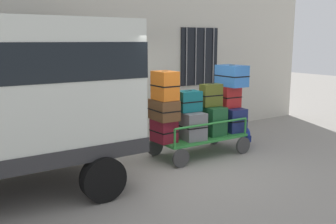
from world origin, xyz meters
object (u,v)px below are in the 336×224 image
luggage_cart (199,139)px  suitcase_center_middle (211,95)px  suitcase_left_middle (164,110)px  suitcase_midright_top (232,76)px  suitcase_midleft_middle (188,101)px  suitcase_center_bottom (210,120)px  suitcase_left_bottom (164,131)px  suitcase_left_top (165,86)px  suitcase_midright_bottom (231,119)px  backpack (246,137)px  suitcase_midright_middle (231,97)px  suitcase_midleft_bottom (189,125)px

luggage_cart → suitcase_center_middle: suitcase_center_middle is taller
suitcase_left_middle → suitcase_midright_top: 1.88m
suitcase_midleft_middle → suitcase_center_middle: (0.60, -0.01, 0.08)m
suitcase_center_bottom → suitcase_left_bottom: bearing=179.7°
suitcase_left_top → suitcase_midright_bottom: (1.79, 0.00, -0.88)m
suitcase_left_bottom → suitcase_midleft_middle: suitcase_midleft_middle is taller
suitcase_left_top → suitcase_center_middle: size_ratio=1.17×
suitcase_midleft_middle → backpack: (1.63, -0.06, -0.97)m
suitcase_midright_middle → suitcase_midright_top: suitcase_midright_top is taller
suitcase_midleft_bottom → suitcase_midright_bottom: bearing=-0.2°
suitcase_left_bottom → suitcase_midright_middle: size_ratio=1.07×
suitcase_left_middle → suitcase_midleft_middle: 0.61m
suitcase_midleft_middle → suitcase_midright_top: (1.19, 0.01, 0.46)m
suitcase_midleft_middle → suitcase_midright_middle: size_ratio=1.06×
suitcase_center_bottom → suitcase_midright_top: suitcase_midright_top is taller
suitcase_midright_bottom → suitcase_midright_middle: bearing=90.0°
suitcase_left_middle → suitcase_center_bottom: (1.19, 0.00, -0.35)m
suitcase_midright_bottom → suitcase_left_top: bearing=-179.9°
suitcase_left_bottom → suitcase_midright_middle: 1.87m
suitcase_midleft_bottom → suitcase_midleft_middle: suitcase_midleft_middle is taller
luggage_cart → suitcase_center_middle: size_ratio=4.17×
suitcase_midleft_bottom → backpack: 1.70m
suitcase_left_bottom → suitcase_midleft_middle: size_ratio=1.01×
suitcase_center_bottom → suitcase_center_middle: size_ratio=1.45×
suitcase_midleft_middle → backpack: suitcase_midleft_middle is taller
suitcase_center_bottom → suitcase_center_middle: (0.00, -0.02, 0.55)m
suitcase_left_bottom → suitcase_midleft_bottom: suitcase_midleft_bottom is taller
suitcase_left_bottom → suitcase_left_top: size_ratio=0.90×
suitcase_midleft_middle → suitcase_midright_top: 1.28m
suitcase_center_bottom → suitcase_midright_middle: suitcase_midright_middle is taller
backpack → suitcase_midleft_bottom: bearing=178.7°
suitcase_left_middle → suitcase_center_bottom: bearing=0.1°
suitcase_midright_middle → backpack: 1.06m
luggage_cart → suitcase_center_middle: (0.30, 0.00, 0.93)m
backpack → suitcase_left_top: bearing=179.3°
suitcase_left_top → suitcase_center_middle: suitcase_left_top is taller
suitcase_left_top → suitcase_midright_bottom: size_ratio=0.85×
suitcase_midright_top → backpack: suitcase_midright_top is taller
suitcase_left_middle → backpack: suitcase_left_middle is taller
suitcase_left_middle → suitcase_left_top: suitcase_left_top is taller
luggage_cart → suitcase_midright_top: size_ratio=2.94×
suitcase_midleft_bottom → suitcase_midleft_middle: bearing=90.0°
suitcase_midleft_middle → suitcase_center_middle: suitcase_center_middle is taller
suitcase_center_middle → suitcase_midleft_middle: bearing=179.2°
suitcase_left_bottom → backpack: suitcase_left_bottom is taller
suitcase_midleft_bottom → backpack: (1.63, -0.04, -0.48)m
suitcase_center_middle → suitcase_midright_middle: suitcase_center_middle is taller
suitcase_left_bottom → suitcase_midright_top: bearing=-0.3°
luggage_cart → suitcase_left_top: 1.51m
suitcase_midright_bottom → suitcase_midright_middle: size_ratio=1.39×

